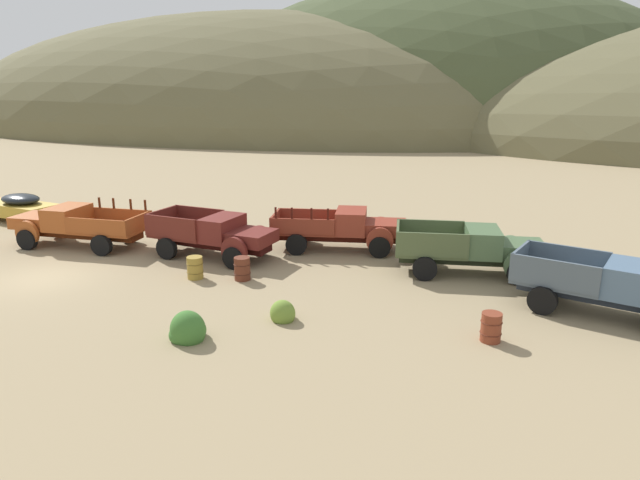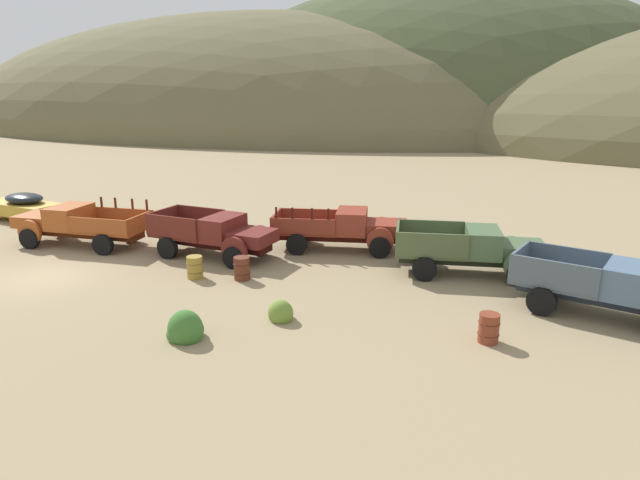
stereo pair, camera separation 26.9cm
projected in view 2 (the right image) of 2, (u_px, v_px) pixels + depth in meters
name	position (u px, v px, depth m)	size (l,w,h in m)	color
ground_plane	(44.00, 276.00, 22.52)	(300.00, 300.00, 0.00)	#998460
hill_far_left	(249.00, 129.00, 97.21)	(116.95, 61.43, 37.61)	brown
hill_center	(431.00, 130.00, 93.68)	(89.23, 59.07, 46.24)	#424C2D
car_faded_yellow	(20.00, 206.00, 31.73)	(5.05, 2.45, 1.57)	gold
truck_oxide_orange	(73.00, 224.00, 26.77)	(6.64, 3.10, 2.16)	#51220D
truck_oxblood	(221.00, 235.00, 24.75)	(5.77, 2.80, 1.91)	black
truck_rust_red	(349.00, 229.00, 25.90)	(6.40, 3.57, 2.16)	#42140D
truck_weathered_green	(478.00, 250.00, 22.53)	(6.13, 3.48, 1.91)	#232B1B
truck_chalk_blue	(621.00, 290.00, 18.16)	(6.18, 3.46, 1.91)	#262D39
oil_drum_spare	(489.00, 328.00, 16.69)	(0.64, 0.64, 0.90)	brown
oil_drum_foreground	(242.00, 268.00, 22.07)	(0.67, 0.67, 0.92)	#5B2819
oil_drum_by_truck	(195.00, 267.00, 22.25)	(0.66, 0.66, 0.89)	olive
bush_near_barrel	(185.00, 330.00, 16.96)	(1.10, 1.16, 1.20)	#3D702D
bush_front_left	(281.00, 313.00, 18.36)	(0.84, 0.89, 0.89)	olive
bush_between_trucks	(184.00, 219.00, 30.84)	(1.25, 0.96, 1.06)	#3D702D
bush_back_edge	(491.00, 248.00, 25.95)	(0.83, 0.81, 0.56)	#4C8438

